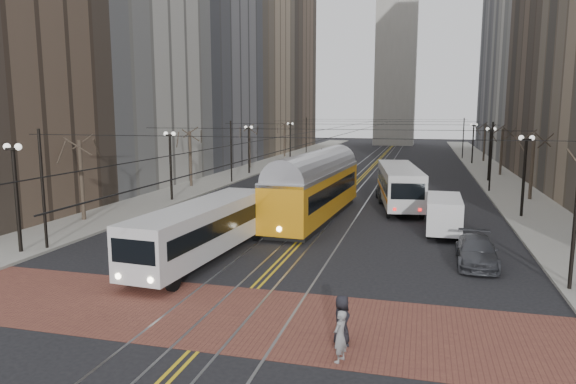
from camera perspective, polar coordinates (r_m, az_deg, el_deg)
The scene contains 22 objects.
ground at distance 23.20m, azimuth -2.99°, elevation -9.89°, with size 260.00×260.00×0.00m, color black.
sidewalk_left at distance 69.80m, azimuth -3.48°, elevation 2.75°, with size 5.00×140.00×0.15m, color gray.
sidewalk_right at distance 66.84m, azimuth 21.77°, elevation 1.86°, with size 5.00×140.00×0.15m, color gray.
crosswalk_band at distance 19.67m, azimuth -6.64°, elevation -13.44°, with size 25.00×6.00×0.01m, color brown.
streetcar_rails at distance 66.68m, azimuth 8.87°, elevation 2.31°, with size 4.80×130.00×0.02m, color gray.
centre_lines at distance 66.68m, azimuth 8.87°, elevation 2.31°, with size 0.42×130.00×0.01m, color gold.
building_left_mid at distance 74.90m, azimuth -11.32°, elevation 15.99°, with size 16.00×20.00×34.00m, color slate.
building_left_midfar at distance 95.25m, azimuth -7.04°, elevation 19.99°, with size 20.00×20.00×52.00m, color gray.
building_left_far at distance 112.38m, azimuth -2.08°, elevation 15.23°, with size 16.00×20.00×40.00m, color brown.
building_right_far at distance 109.28m, azimuth 25.41°, elevation 14.59°, with size 16.00×20.00×40.00m, color slate.
lamp_posts at distance 50.34m, azimuth 7.01°, elevation 3.46°, with size 27.60×57.20×5.60m.
street_trees at distance 56.76m, azimuth 7.91°, elevation 4.05°, with size 31.68×53.28×5.60m.
trolley_wires at distance 56.28m, azimuth 7.88°, elevation 5.00°, with size 25.96×120.00×6.60m.
transit_bus at distance 26.43m, azimuth -9.50°, elevation -4.42°, with size 2.40×11.53×2.88m, color silver.
streetcar at distance 36.30m, azimuth 3.07°, elevation -0.08°, with size 2.89×15.54×3.66m, color orange.
rear_bus at distance 41.91m, azimuth 12.23°, elevation 0.60°, with size 2.66×12.22×3.19m, color silver.
cargo_van at distance 32.99m, azimuth 16.92°, elevation -2.55°, with size 2.01×5.22×2.31m, color silver.
sedan_grey at distance 44.63m, azimuth 11.07°, elevation 0.11°, with size 1.91×4.74×1.61m, color #464B4F.
sedan_parked at distance 27.10m, azimuth 20.22°, elevation -6.18°, with size 1.90×4.67×1.36m, color #3A3C41.
pedestrian_a at distance 17.08m, azimuth 6.00°, elevation -13.95°, with size 0.81×0.53×1.66m, color black.
pedestrian_b at distance 16.02m, azimuth 5.80°, elevation -15.65°, with size 0.59×0.38×1.61m, color gray.
pedestrian_d at distance 23.01m, azimuth -14.51°, elevation -7.92°, with size 1.18×0.68×1.82m, color black.
Camera 1 is at (6.75, -20.92, 7.44)m, focal length 32.00 mm.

